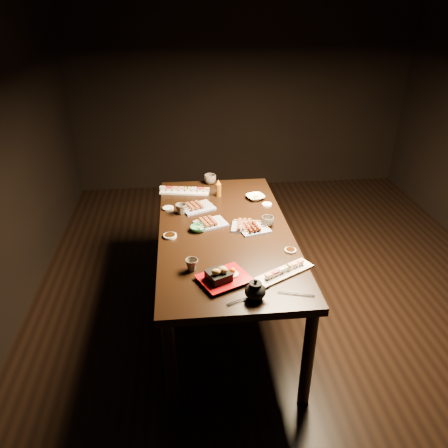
% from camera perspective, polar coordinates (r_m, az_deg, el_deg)
% --- Properties ---
extents(ground, '(5.00, 5.00, 0.00)m').
position_cam_1_polar(ground, '(3.55, 7.68, -10.48)').
color(ground, black).
rests_on(ground, ground).
extents(dining_table, '(1.04, 1.87, 0.75)m').
position_cam_1_polar(dining_table, '(3.20, 0.09, -6.67)').
color(dining_table, black).
rests_on(dining_table, ground).
extents(sushi_platter_near, '(0.38, 0.27, 0.05)m').
position_cam_1_polar(sushi_platter_near, '(2.57, 7.94, -5.97)').
color(sushi_platter_near, white).
rests_on(sushi_platter_near, dining_table).
extents(sushi_platter_far, '(0.41, 0.18, 0.05)m').
position_cam_1_polar(sushi_platter_far, '(3.58, -5.17, 4.48)').
color(sushi_platter_far, white).
rests_on(sushi_platter_far, dining_table).
extents(yakitori_plate_center, '(0.25, 0.22, 0.05)m').
position_cam_1_polar(yakitori_plate_center, '(3.07, -1.74, 0.39)').
color(yakitori_plate_center, '#828EB6').
rests_on(yakitori_plate_center, dining_table).
extents(yakitori_plate_right, '(0.24, 0.19, 0.05)m').
position_cam_1_polar(yakitori_plate_right, '(3.02, 3.02, -0.09)').
color(yakitori_plate_right, '#828EB6').
rests_on(yakitori_plate_right, dining_table).
extents(yakitori_plate_left, '(0.29, 0.25, 0.06)m').
position_cam_1_polar(yakitori_plate_left, '(3.30, -3.52, 2.50)').
color(yakitori_plate_left, '#828EB6').
rests_on(yakitori_plate_left, dining_table).
extents(tsukune_plate, '(0.23, 0.19, 0.05)m').
position_cam_1_polar(tsukune_plate, '(3.00, 3.99, -0.41)').
color(tsukune_plate, '#828EB6').
rests_on(tsukune_plate, dining_table).
extents(edamame_bowl_green, '(0.13, 0.13, 0.03)m').
position_cam_1_polar(edamame_bowl_green, '(2.99, -3.37, -0.58)').
color(edamame_bowl_green, '#287B4D').
rests_on(edamame_bowl_green, dining_table).
extents(edamame_bowl_cream, '(0.17, 0.17, 0.03)m').
position_cam_1_polar(edamame_bowl_cream, '(3.46, 4.12, 3.51)').
color(edamame_bowl_cream, '#FEEDD0').
rests_on(edamame_bowl_cream, dining_table).
extents(tempura_tray, '(0.34, 0.32, 0.10)m').
position_cam_1_polar(tempura_tray, '(2.47, 0.03, -6.46)').
color(tempura_tray, black).
rests_on(tempura_tray, dining_table).
extents(teacup_near_left, '(0.10, 0.10, 0.07)m').
position_cam_1_polar(teacup_near_left, '(2.58, -4.22, -5.33)').
color(teacup_near_left, '#50483E').
rests_on(teacup_near_left, dining_table).
extents(teacup_mid_right, '(0.11, 0.11, 0.07)m').
position_cam_1_polar(teacup_mid_right, '(3.05, 5.70, 0.33)').
color(teacup_mid_right, '#50483E').
rests_on(teacup_mid_right, dining_table).
extents(teacup_far_left, '(0.09, 0.09, 0.08)m').
position_cam_1_polar(teacup_far_left, '(3.23, -5.65, 1.96)').
color(teacup_far_left, '#50483E').
rests_on(teacup_far_left, dining_table).
extents(teacup_far_right, '(0.14, 0.14, 0.08)m').
position_cam_1_polar(teacup_far_right, '(3.74, -1.83, 5.87)').
color(teacup_far_right, '#50483E').
rests_on(teacup_far_right, dining_table).
extents(teapot, '(0.14, 0.14, 0.11)m').
position_cam_1_polar(teapot, '(2.34, 4.11, -8.50)').
color(teapot, black).
rests_on(teapot, dining_table).
extents(condiment_bottle, '(0.06, 0.06, 0.14)m').
position_cam_1_polar(condiment_bottle, '(3.48, -0.74, 4.72)').
color(condiment_bottle, '#653B0D').
rests_on(condiment_bottle, dining_table).
extents(sauce_dish_west, '(0.11, 0.11, 0.02)m').
position_cam_1_polar(sauce_dish_west, '(2.94, -7.06, -1.55)').
color(sauce_dish_west, white).
rests_on(sauce_dish_west, dining_table).
extents(sauce_dish_east, '(0.09, 0.09, 0.01)m').
position_cam_1_polar(sauce_dish_east, '(3.37, 5.62, 2.56)').
color(sauce_dish_east, white).
rests_on(sauce_dish_east, dining_table).
extents(sauce_dish_se, '(0.08, 0.08, 0.01)m').
position_cam_1_polar(sauce_dish_se, '(2.79, 8.67, -3.43)').
color(sauce_dish_se, white).
rests_on(sauce_dish_se, dining_table).
extents(sauce_dish_nw, '(0.11, 0.11, 0.01)m').
position_cam_1_polar(sauce_dish_nw, '(3.32, -7.30, 2.05)').
color(sauce_dish_nw, white).
rests_on(sauce_dish_nw, dining_table).
extents(chopsticks_near, '(0.21, 0.11, 0.01)m').
position_cam_1_polar(chopsticks_near, '(2.36, 2.73, -9.71)').
color(chopsticks_near, black).
rests_on(chopsticks_near, dining_table).
extents(chopsticks_se, '(0.19, 0.08, 0.01)m').
position_cam_1_polar(chopsticks_se, '(2.42, 9.41, -9.01)').
color(chopsticks_se, black).
rests_on(chopsticks_se, dining_table).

